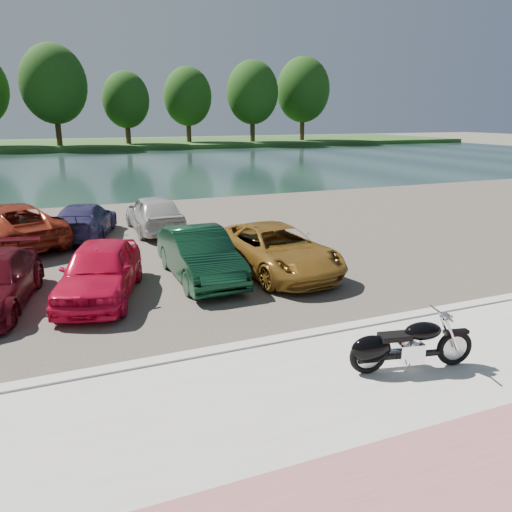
{
  "coord_description": "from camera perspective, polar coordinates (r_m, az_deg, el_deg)",
  "views": [
    {
      "loc": [
        -4.47,
        -6.38,
        4.48
      ],
      "look_at": [
        0.04,
        4.65,
        1.1
      ],
      "focal_mm": 35.0,
      "sensor_mm": 36.0,
      "label": 1
    }
  ],
  "objects": [
    {
      "name": "kerb",
      "position": [
        10.47,
        5.35,
        -9.14
      ],
      "size": [
        60.0,
        0.3,
        0.14
      ],
      "primitive_type": "cube",
      "color": "#B6B3AB",
      "rests_on": "ground"
    },
    {
      "name": "far_bank",
      "position": [
        78.62,
        -19.39,
        11.93
      ],
      "size": [
        120.0,
        24.0,
        0.6
      ],
      "primitive_type": "cube",
      "color": "#274819",
      "rests_on": "ground"
    },
    {
      "name": "far_trees",
      "position": [
        72.77,
        -16.03,
        17.64
      ],
      "size": [
        70.25,
        10.68,
        12.52
      ],
      "color": "#3A2A15",
      "rests_on": "far_bank"
    },
    {
      "name": "promenade",
      "position": [
        8.28,
        15.38,
        -17.15
      ],
      "size": [
        60.0,
        6.0,
        0.1
      ],
      "primitive_type": "cube",
      "color": "#B6B3AB",
      "rests_on": "ground"
    },
    {
      "name": "car_12",
      "position": [
        19.97,
        -11.55,
        4.83
      ],
      "size": [
        1.81,
        4.34,
        1.47
      ],
      "primitive_type": "imported",
      "rotation": [
        0.0,
        0.0,
        3.16
      ],
      "color": "beige",
      "rests_on": "parking_lot"
    },
    {
      "name": "car_10",
      "position": [
        19.32,
        -26.5,
        3.18
      ],
      "size": [
        4.37,
        6.0,
        1.52
      ],
      "primitive_type": "imported",
      "rotation": [
        0.0,
        0.0,
        3.52
      ],
      "color": "maroon",
      "rests_on": "parking_lot"
    },
    {
      "name": "ground",
      "position": [
        8.99,
        11.4,
        -14.41
      ],
      "size": [
        200.0,
        200.0,
        0.0
      ],
      "primitive_type": "plane",
      "color": "#595447",
      "rests_on": "ground"
    },
    {
      "name": "car_11",
      "position": [
        19.75,
        -19.02,
        3.88
      ],
      "size": [
        2.97,
        4.73,
        1.28
      ],
      "primitive_type": "imported",
      "rotation": [
        0.0,
        0.0,
        2.85
      ],
      "color": "navy",
      "rests_on": "parking_lot"
    },
    {
      "name": "pink_path",
      "position": [
        7.36,
        23.01,
        -22.08
      ],
      "size": [
        60.0,
        2.0,
        0.01
      ],
      "primitive_type": "cube",
      "color": "#975556",
      "rests_on": "promenade"
    },
    {
      "name": "river",
      "position": [
        46.81,
        -16.91,
        9.69
      ],
      "size": [
        120.0,
        40.0,
        0.0
      ],
      "primitive_type": "cube",
      "color": "#1B3130",
      "rests_on": "ground"
    },
    {
      "name": "car_6",
      "position": [
        14.46,
        2.23,
        0.77
      ],
      "size": [
        2.76,
        5.12,
        1.37
      ],
      "primitive_type": "imported",
      "rotation": [
        0.0,
        0.0,
        0.1
      ],
      "color": "olive",
      "rests_on": "parking_lot"
    },
    {
      "name": "motorcycle",
      "position": [
        9.26,
        16.21,
        -9.87
      ],
      "size": [
        2.31,
        0.86,
        1.05
      ],
      "rotation": [
        0.0,
        0.0,
        -0.2
      ],
      "color": "black",
      "rests_on": "promenade"
    },
    {
      "name": "car_4",
      "position": [
        13.01,
        -17.4,
        -1.58
      ],
      "size": [
        2.84,
        4.47,
        1.42
      ],
      "primitive_type": "imported",
      "rotation": [
        0.0,
        0.0,
        -0.3
      ],
      "color": "red",
      "rests_on": "parking_lot"
    },
    {
      "name": "car_5",
      "position": [
        13.91,
        -6.48,
        0.17
      ],
      "size": [
        1.53,
        4.3,
        1.41
      ],
      "primitive_type": "imported",
      "rotation": [
        0.0,
        0.0,
        0.01
      ],
      "color": "#0D311D",
      "rests_on": "parking_lot"
    },
    {
      "name": "parking_lot",
      "position": [
        18.49,
        -7.6,
        1.74
      ],
      "size": [
        60.0,
        18.0,
        0.04
      ],
      "primitive_type": "cube",
      "color": "#413B34",
      "rests_on": "ground"
    }
  ]
}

